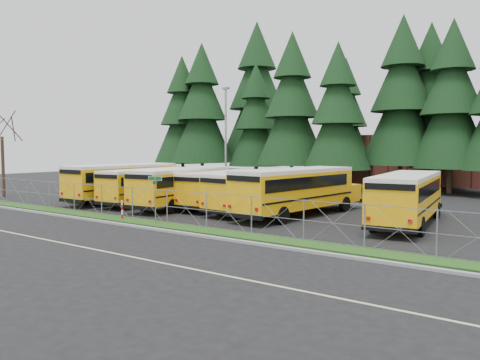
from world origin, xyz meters
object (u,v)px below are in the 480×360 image
object	(u,v)px
bus_0	(119,184)
bus_4	(227,189)
bus_1	(127,183)
bus_3	(185,188)
bus_2	(153,186)
bus_5	(261,192)
bus_6	(298,192)
light_standard	(226,136)
street_sign	(155,190)
bus_east	(408,200)
striped_bollard	(122,210)

from	to	relation	value
bus_0	bus_4	world-z (taller)	bus_4
bus_1	bus_3	size ratio (longest dim) A/B	1.05
bus_2	bus_5	world-z (taller)	bus_2
bus_3	bus_5	world-z (taller)	bus_3
bus_6	light_standard	distance (m)	15.96
bus_2	street_sign	distance (m)	10.13
street_sign	bus_east	bearing A→B (deg)	34.75
street_sign	light_standard	size ratio (longest dim) A/B	0.28
bus_1	bus_2	bearing A→B (deg)	0.80
bus_6	bus_east	bearing A→B (deg)	10.38
bus_4	bus_5	size ratio (longest dim) A/B	0.97
bus_4	light_standard	distance (m)	10.93
bus_2	light_standard	bearing A→B (deg)	86.43
bus_2	street_sign	bearing A→B (deg)	-47.73
bus_4	light_standard	size ratio (longest dim) A/B	1.01
bus_1	bus_5	distance (m)	12.37
bus_3	bus_6	size ratio (longest dim) A/B	0.94
bus_east	street_sign	bearing A→B (deg)	-151.76
bus_east	street_sign	size ratio (longest dim) A/B	4.02
bus_east	bus_3	bearing A→B (deg)	178.78
light_standard	bus_east	bearing A→B (deg)	-23.32
bus_1	bus_6	world-z (taller)	bus_6
bus_0	bus_3	world-z (taller)	bus_3
bus_4	bus_5	xyz separation A→B (m)	(3.37, -0.53, 0.04)
striped_bollard	bus_5	bearing A→B (deg)	57.73
bus_0	bus_6	distance (m)	17.54
bus_1	bus_4	xyz separation A→B (m)	(8.92, 1.87, -0.19)
bus_5	striped_bollard	distance (m)	9.49
bus_1	street_sign	bearing A→B (deg)	-34.90
bus_1	light_standard	size ratio (longest dim) A/B	1.15
bus_4	bus_east	size ratio (longest dim) A/B	0.91
bus_3	striped_bollard	xyz separation A→B (m)	(0.80, -6.67, -0.86)
bus_1	bus_0	bearing A→B (deg)	154.27
bus_0	striped_bollard	bearing A→B (deg)	-38.79
striped_bollard	light_standard	world-z (taller)	light_standard
bus_0	street_sign	distance (m)	14.67
bus_4	bus_east	world-z (taller)	bus_east
bus_east	bus_4	bearing A→B (deg)	171.79
bus_5	light_standard	bearing A→B (deg)	142.37
striped_bollard	bus_4	bearing A→B (deg)	78.90
bus_0	light_standard	xyz separation A→B (m)	(4.87, 8.91, 4.19)
bus_2	bus_5	distance (m)	9.46
bus_1	street_sign	size ratio (longest dim) A/B	4.16
bus_3	bus_east	bearing A→B (deg)	-1.02
bus_1	bus_3	xyz separation A→B (m)	(6.45, 0.02, -0.07)
street_sign	light_standard	bearing A→B (deg)	114.43
street_sign	striped_bollard	world-z (taller)	street_sign
bus_6	bus_4	bearing A→B (deg)	178.82
bus_4	light_standard	world-z (taller)	light_standard
bus_4	striped_bollard	distance (m)	8.72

